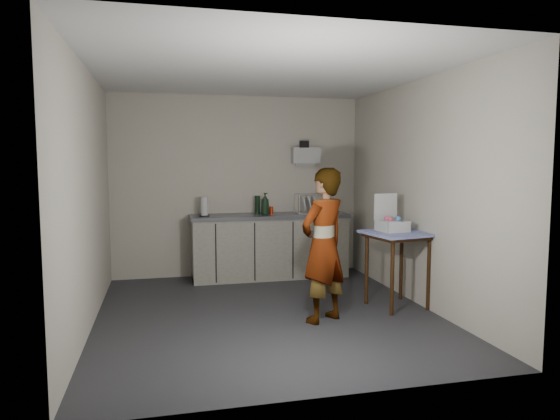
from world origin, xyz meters
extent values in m
plane|color=#28282D|center=(0.00, 0.00, 0.00)|extent=(4.00, 4.00, 0.00)
cube|color=beige|center=(0.00, 1.99, 1.30)|extent=(3.60, 0.02, 2.60)
cube|color=beige|center=(1.79, 0.00, 1.30)|extent=(0.02, 4.00, 2.60)
cube|color=beige|center=(-1.79, 0.00, 1.30)|extent=(0.02, 4.00, 2.60)
cube|color=white|center=(0.00, 0.00, 2.60)|extent=(3.60, 4.00, 0.01)
cube|color=black|center=(0.40, 1.70, 0.04)|extent=(2.20, 0.52, 0.08)
cube|color=#B1AE9E|center=(0.40, 1.70, 0.43)|extent=(2.20, 0.58, 0.86)
cube|color=#50525B|center=(0.40, 1.70, 0.89)|extent=(2.24, 0.62, 0.05)
cube|color=black|center=(-0.40, 1.41, 0.43)|extent=(0.02, 0.01, 0.80)
cube|color=black|center=(0.13, 1.41, 0.43)|extent=(0.02, 0.01, 0.80)
cube|color=black|center=(0.67, 1.41, 0.43)|extent=(0.01, 0.01, 0.80)
cube|color=black|center=(1.20, 1.41, 0.43)|extent=(0.02, 0.01, 0.80)
cube|color=silver|center=(1.00, 1.92, 1.75)|extent=(0.42, 0.16, 0.24)
cube|color=silver|center=(1.00, 1.97, 1.61)|extent=(0.30, 0.06, 0.04)
cube|color=black|center=(0.95, 1.83, 1.91)|extent=(0.14, 0.02, 0.10)
cylinder|color=#351E0C|center=(1.30, -0.37, 0.40)|extent=(0.04, 0.04, 0.80)
cylinder|color=#351E0C|center=(1.79, -0.28, 0.40)|extent=(0.04, 0.04, 0.80)
cylinder|color=#351E0C|center=(1.21, 0.12, 0.40)|extent=(0.04, 0.04, 0.80)
cylinder|color=#351E0C|center=(1.70, 0.20, 0.40)|extent=(0.04, 0.04, 0.80)
cube|color=#351E0C|center=(1.50, -0.08, 0.82)|extent=(0.69, 0.69, 0.04)
cube|color=#1C2DA9|center=(1.50, -0.08, 0.85)|extent=(0.78, 0.78, 0.03)
imported|color=#B2A593|center=(0.52, -0.37, 0.80)|extent=(0.70, 0.62, 1.60)
imported|color=black|center=(0.31, 1.60, 1.07)|extent=(0.16, 0.16, 0.31)
cylinder|color=red|center=(0.42, 1.68, 0.97)|extent=(0.06, 0.06, 0.11)
cylinder|color=black|center=(0.24, 1.78, 1.04)|extent=(0.08, 0.08, 0.26)
cylinder|color=black|center=(-0.52, 1.66, 0.92)|extent=(0.15, 0.15, 0.01)
cylinder|color=silver|center=(-0.52, 1.66, 1.05)|extent=(0.10, 0.10, 0.25)
cube|color=silver|center=(0.99, 1.69, 0.92)|extent=(0.41, 0.31, 0.02)
cylinder|color=silver|center=(0.80, 1.56, 1.06)|extent=(0.01, 0.01, 0.27)
cylinder|color=silver|center=(1.18, 1.56, 1.06)|extent=(0.01, 0.01, 0.27)
cylinder|color=silver|center=(0.80, 1.83, 1.06)|extent=(0.01, 0.01, 0.27)
cylinder|color=silver|center=(1.18, 1.83, 1.06)|extent=(0.01, 0.01, 0.27)
cylinder|color=silver|center=(0.89, 1.69, 1.04)|extent=(0.05, 0.23, 0.23)
cylinder|color=silver|center=(0.97, 1.69, 1.04)|extent=(0.05, 0.23, 0.23)
cylinder|color=silver|center=(1.05, 1.69, 1.04)|extent=(0.05, 0.23, 0.23)
cube|color=silver|center=(1.46, -0.02, 0.87)|extent=(0.33, 0.33, 0.01)
cube|color=silver|center=(1.48, -0.16, 0.93)|extent=(0.30, 0.04, 0.11)
cube|color=silver|center=(1.45, 0.13, 0.93)|extent=(0.30, 0.04, 0.11)
cube|color=silver|center=(1.32, -0.03, 0.93)|extent=(0.04, 0.30, 0.11)
cube|color=silver|center=(1.61, 0.00, 0.93)|extent=(0.04, 0.30, 0.11)
cube|color=silver|center=(1.45, 0.14, 1.14)|extent=(0.30, 0.04, 0.30)
cylinder|color=silver|center=(1.46, -0.02, 0.93)|extent=(0.20, 0.20, 0.11)
sphere|color=#E75587|center=(1.42, -0.06, 1.01)|extent=(0.07, 0.07, 0.07)
sphere|color=#5993F3|center=(1.52, -0.05, 1.01)|extent=(0.07, 0.07, 0.07)
sphere|color=#61EC68|center=(1.46, 0.03, 1.01)|extent=(0.07, 0.07, 0.07)
sphere|color=#E75587|center=(1.42, 0.02, 1.01)|extent=(0.07, 0.07, 0.07)
camera|label=1|loc=(-1.09, -5.21, 1.66)|focal=32.00mm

